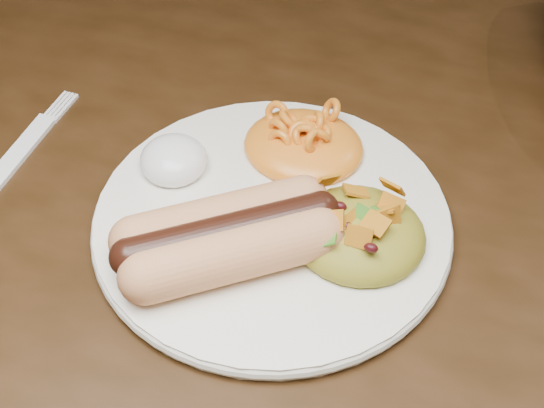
% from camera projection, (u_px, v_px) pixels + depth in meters
% --- Properties ---
extents(table, '(1.60, 0.90, 0.75)m').
position_uv_depth(table, '(333.00, 178.00, 0.69)').
color(table, '#351F0F').
rests_on(table, floor).
extents(plate, '(0.29, 0.29, 0.01)m').
position_uv_depth(plate, '(272.00, 220.00, 0.52)').
color(plate, white).
rests_on(plate, table).
extents(hotdog, '(0.11, 0.13, 0.03)m').
position_uv_depth(hotdog, '(228.00, 236.00, 0.48)').
color(hotdog, tan).
rests_on(hotdog, plate).
extents(mac_and_cheese, '(0.10, 0.10, 0.03)m').
position_uv_depth(mac_and_cheese, '(304.00, 133.00, 0.55)').
color(mac_and_cheese, orange).
rests_on(mac_and_cheese, plate).
extents(sour_cream, '(0.06, 0.06, 0.03)m').
position_uv_depth(sour_cream, '(173.00, 153.00, 0.53)').
color(sour_cream, white).
rests_on(sour_cream, plate).
extents(taco_salad, '(0.09, 0.08, 0.04)m').
position_uv_depth(taco_salad, '(360.00, 225.00, 0.49)').
color(taco_salad, '#A36618').
rests_on(taco_salad, plate).
extents(fork, '(0.02, 0.13, 0.00)m').
position_uv_depth(fork, '(15.00, 158.00, 0.57)').
color(fork, white).
rests_on(fork, table).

